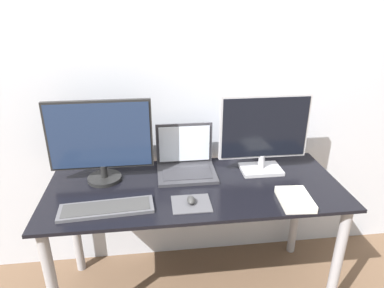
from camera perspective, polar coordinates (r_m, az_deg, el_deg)
wall_back at (r=2.01m, az=-0.90°, el=11.55°), size 7.00×0.05×2.50m
desk at (r=1.90m, az=0.49°, el=-10.18°), size 1.56×0.65×0.74m
monitor_left at (r=1.85m, az=-15.03°, el=0.62°), size 0.54×0.18×0.45m
monitor_right at (r=1.93m, az=11.90°, el=1.83°), size 0.50×0.16×0.45m
laptop at (r=1.95m, az=-1.06°, el=-2.84°), size 0.33×0.26×0.26m
keyboard at (r=1.69m, az=-14.07°, el=-10.38°), size 0.45×0.17×0.02m
mousepad at (r=1.68m, az=-0.12°, el=-9.94°), size 0.19×0.16×0.00m
mouse at (r=1.68m, az=-0.18°, el=-9.34°), size 0.04×0.06×0.03m
book at (r=1.76m, az=16.79°, el=-8.81°), size 0.16×0.21×0.03m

